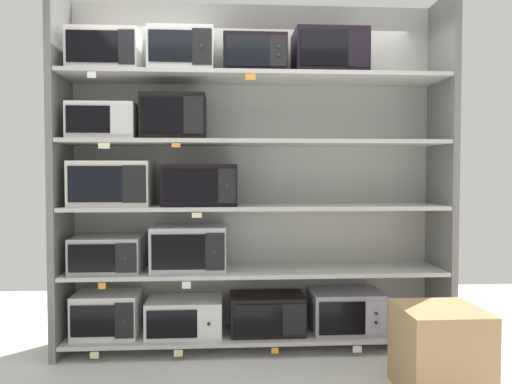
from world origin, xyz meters
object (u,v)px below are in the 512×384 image
(microwave_0, at_px, (107,314))
(microwave_6, at_px, (112,184))
(microwave_2, at_px, (267,313))
(microwave_11, at_px, (182,53))
(microwave_9, at_px, (174,118))
(microwave_10, at_px, (106,53))
(microwave_1, at_px, (185,316))
(microwave_8, at_px, (105,122))
(microwave_12, at_px, (254,57))
(microwave_7, at_px, (200,185))
(shipping_carton, at_px, (440,350))
(microwave_4, at_px, (108,254))
(microwave_13, at_px, (329,54))
(microwave_5, at_px, (189,248))
(microwave_3, at_px, (346,311))

(microwave_0, height_order, microwave_6, microwave_6)
(microwave_2, relative_size, microwave_11, 1.19)
(microwave_9, relative_size, microwave_10, 0.93)
(microwave_1, height_order, microwave_8, microwave_8)
(microwave_1, distance_m, microwave_12, 2.03)
(microwave_6, xyz_separation_m, microwave_7, (0.65, 0.00, -0.01))
(microwave_0, bearing_deg, shipping_carton, -20.88)
(microwave_4, relative_size, shipping_carton, 0.97)
(microwave_12, bearing_deg, microwave_9, 179.97)
(microwave_0, xyz_separation_m, microwave_1, (0.58, -0.00, -0.03))
(microwave_8, distance_m, microwave_13, 1.76)
(microwave_10, height_order, microwave_11, microwave_11)
(microwave_8, height_order, microwave_10, microwave_10)
(microwave_6, bearing_deg, shipping_carton, -21.34)
(microwave_5, bearing_deg, microwave_4, -180.00)
(microwave_11, relative_size, microwave_12, 1.02)
(microwave_6, bearing_deg, microwave_0, 179.72)
(microwave_3, height_order, shipping_carton, shipping_carton)
(microwave_3, distance_m, microwave_7, 1.49)
(microwave_3, relative_size, microwave_7, 0.98)
(microwave_6, distance_m, microwave_12, 1.42)
(microwave_2, distance_m, shipping_carton, 1.30)
(microwave_0, height_order, microwave_12, microwave_12)
(microwave_11, xyz_separation_m, microwave_13, (1.11, -0.00, 0.01))
(microwave_7, height_order, microwave_13, microwave_13)
(microwave_7, xyz_separation_m, microwave_8, (-0.70, 0.00, 0.47))
(microwave_4, height_order, microwave_9, microwave_9)
(microwave_2, xyz_separation_m, microwave_8, (-1.21, 0.00, 1.45))
(microwave_4, relative_size, microwave_13, 0.94)
(microwave_4, distance_m, shipping_carton, 2.39)
(microwave_2, height_order, microwave_6, microwave_6)
(microwave_4, relative_size, microwave_6, 0.88)
(microwave_10, bearing_deg, microwave_2, -0.01)
(microwave_0, xyz_separation_m, microwave_4, (0.02, -0.00, 0.46))
(microwave_8, distance_m, microwave_12, 1.21)
(microwave_4, bearing_deg, microwave_13, 0.00)
(microwave_5, relative_size, microwave_8, 1.16)
(microwave_1, bearing_deg, microwave_12, -0.03)
(microwave_8, xyz_separation_m, microwave_11, (0.57, 0.00, 0.52))
(microwave_3, distance_m, microwave_10, 2.66)
(microwave_6, distance_m, microwave_10, 0.97)
(microwave_7, height_order, microwave_10, microwave_10)
(microwave_3, distance_m, microwave_12, 2.07)
(microwave_1, bearing_deg, microwave_7, 0.02)
(microwave_2, bearing_deg, microwave_5, 179.99)
(microwave_1, distance_m, microwave_13, 2.27)
(microwave_1, relative_size, microwave_2, 1.00)
(microwave_6, bearing_deg, microwave_13, 0.00)
(microwave_3, bearing_deg, microwave_11, 179.98)
(microwave_1, relative_size, microwave_3, 1.05)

